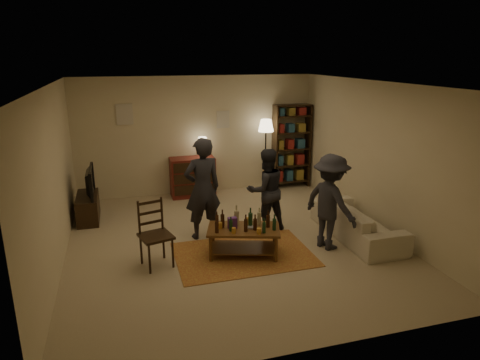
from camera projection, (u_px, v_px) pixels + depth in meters
name	position (u px, v px, depth m)	size (l,w,h in m)	color
floor	(232.00, 242.00, 7.47)	(6.00, 6.00, 0.00)	#C6B793
room_shell	(169.00, 117.00, 9.53)	(6.00, 6.00, 6.00)	beige
rug	(244.00, 254.00, 6.98)	(2.20, 1.50, 0.01)	#993D21
coffee_table	(243.00, 231.00, 6.87)	(1.28, 0.94, 0.81)	brown
dining_chair	(154.00, 231.00, 6.53)	(0.56, 0.56, 1.06)	#301F10
tv_stand	(88.00, 201.00, 8.37)	(0.40, 1.00, 1.06)	#301F10
dresser	(193.00, 176.00, 9.79)	(1.00, 0.50, 1.36)	maroon
bookshelf	(291.00, 145.00, 10.34)	(0.90, 0.34, 2.02)	#301F10
floor_lamp	(266.00, 131.00, 9.92)	(0.36, 0.36, 1.71)	black
sofa	(357.00, 221.00, 7.61)	(2.08, 0.81, 0.61)	beige
person_left	(203.00, 189.00, 7.43)	(0.66, 0.43, 1.81)	#222329
person_right	(266.00, 190.00, 7.81)	(0.75, 0.58, 1.54)	#24252B
person_by_sofa	(330.00, 202.00, 7.05)	(1.04, 0.60, 1.61)	#2A2B32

